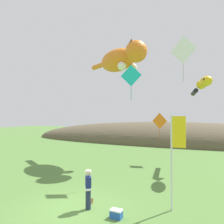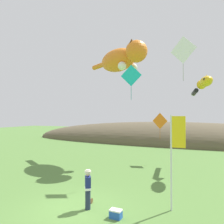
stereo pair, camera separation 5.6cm
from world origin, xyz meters
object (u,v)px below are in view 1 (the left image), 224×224
Objects in this scene: kite_diamond_orange at (160,121)px; picnic_cooler at (116,214)px; kite_diamond_teal at (131,76)px; kite_spool at (90,201)px; festival_banner_pole at (175,148)px; kite_giant_cat at (121,59)px; kite_tube_streamer at (194,92)px; kite_diamond_white at (183,50)px; kite_fish_windsock at (205,82)px; festival_attendant at (88,188)px.

picnic_cooler is at bearing -87.38° from kite_diamond_orange.
picnic_cooler is 8.55m from kite_diamond_teal.
festival_banner_pole is at bearing 11.64° from kite_spool.
kite_giant_cat is (-6.09, 8.88, 6.69)m from festival_banner_pole.
kite_tube_streamer reaches higher than kite_spool.
kite_giant_cat reaches higher than kite_diamond_teal.
kite_diamond_orange is (1.22, 10.30, 3.59)m from kite_spool.
kite_diamond_white is at bearing 54.81° from picnic_cooler.
kite_tube_streamer is 1.21× the size of kite_diamond_orange.
kite_diamond_teal is 4.05m from kite_diamond_white.
kite_giant_cat reaches higher than kite_fish_windsock.
festival_banner_pole is 1.84× the size of kite_diamond_white.
kite_diamond_white is (4.06, 2.41, 7.45)m from kite_spool.
kite_diamond_white reaches higher than kite_tube_streamer.
kite_tube_streamer is 1.23× the size of kite_diamond_white.
kite_spool is 4.75m from festival_banner_pole.
kite_diamond_white is at bearing -70.18° from kite_diamond_orange.
kite_giant_cat is 7.23m from kite_tube_streamer.
picnic_cooler is at bearing -101.43° from kite_tube_streamer.
kite_fish_windsock is (4.75, 8.90, 5.75)m from festival_attendant.
kite_diamond_teal is 6.75m from kite_diamond_orange.
festival_banner_pole is at bearing 21.46° from festival_attendant.
kite_diamond_teal reaches higher than picnic_cooler.
kite_diamond_white reaches higher than kite_fish_windsock.
kite_diamond_teal is at bearing 150.90° from kite_diamond_white.
festival_banner_pole is 1.50× the size of kite_tube_streamer.
kite_diamond_teal is at bearing -138.30° from kite_fish_windsock.
kite_giant_cat is 3.15× the size of kite_diamond_white.
kite_fish_windsock is 6.01m from kite_diamond_white.
kite_giant_cat reaches higher than kite_spool.
kite_giant_cat is (-3.97, 10.58, 9.30)m from picnic_cooler.
festival_attendant is 13.60m from kite_giant_cat.
kite_spool is 0.09× the size of kite_tube_streamer.
kite_diamond_white is (2.85, -7.89, 3.85)m from kite_diamond_orange.
kite_diamond_orange is (-2.64, 9.51, 0.93)m from festival_banner_pole.
kite_fish_windsock is at bearing 58.91° from kite_spool.
kite_diamond_white is (-0.04, -8.45, 1.34)m from kite_tube_streamer.
kite_giant_cat is at bearing 130.91° from kite_diamond_white.
kite_giant_cat reaches higher than picnic_cooler.
kite_diamond_orange is 1.02× the size of kite_diamond_white.
kite_spool is at bearing 152.48° from picnic_cooler.
kite_diamond_teal reaches higher than kite_fish_windsock.
kite_tube_streamer reaches higher than festival_attendant.
kite_spool is at bearing -168.36° from festival_banner_pole.
kite_giant_cat is 9.81m from kite_diamond_white.
picnic_cooler is at bearing -109.58° from kite_fish_windsock.
kite_diamond_teal reaches higher than festival_attendant.
kite_diamond_orange is (3.45, 0.62, -5.76)m from kite_giant_cat.
picnic_cooler is at bearing -10.41° from festival_attendant.
kite_tube_streamer is at bearing 88.55° from festival_banner_pole.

